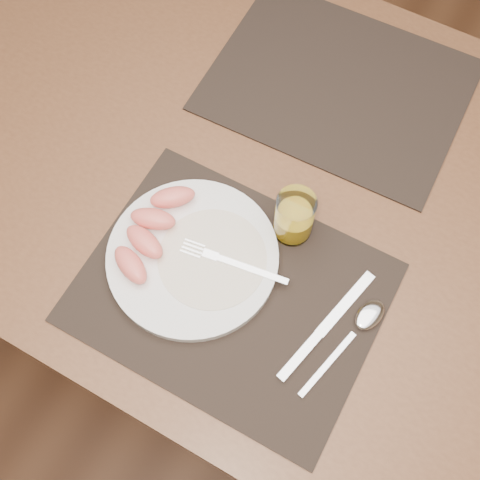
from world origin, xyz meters
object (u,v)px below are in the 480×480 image
at_px(knife, 319,334).
at_px(spoon, 363,322).
at_px(placemat_far, 338,85).
at_px(juice_glass, 294,218).
at_px(fork, 225,260).
at_px(table, 292,207).
at_px(plate, 193,257).
at_px(placemat_near, 231,292).

distance_m(knife, spoon, 0.07).
distance_m(placemat_far, knife, 0.47).
distance_m(placemat_far, juice_glass, 0.31).
relative_size(fork, spoon, 0.92).
bearing_deg(table, placemat_far, 96.71).
height_order(plate, spoon, plate).
relative_size(placemat_far, juice_glass, 4.80).
bearing_deg(placemat_near, placemat_far, 93.21).
bearing_deg(knife, spoon, 43.81).
relative_size(placemat_far, knife, 2.07).
bearing_deg(juice_glass, fork, -121.31).
xyz_separation_m(placemat_far, fork, (-0.01, -0.40, 0.02)).
bearing_deg(knife, placemat_far, 111.74).
bearing_deg(spoon, placemat_near, -164.91).
bearing_deg(placemat_far, table, -83.29).
height_order(knife, spoon, spoon).
distance_m(plate, fork, 0.05).
height_order(spoon, juice_glass, juice_glass).
relative_size(fork, knife, 0.80).
bearing_deg(juice_glass, table, 112.47).
relative_size(placemat_far, plate, 1.67).
bearing_deg(spoon, table, 139.92).
bearing_deg(placemat_far, placemat_near, -86.79).
bearing_deg(knife, fork, 170.46).
height_order(placemat_near, spoon, spoon).
xyz_separation_m(table, placemat_near, (-0.00, -0.22, 0.09)).
bearing_deg(placemat_near, knife, 2.08).
bearing_deg(plate, placemat_far, 82.64).
relative_size(table, juice_glass, 14.94).
bearing_deg(spoon, fork, -175.46).
xyz_separation_m(placemat_far, spoon, (0.22, -0.39, 0.01)).
height_order(plate, knife, plate).
xyz_separation_m(placemat_far, knife, (0.17, -0.43, 0.00)).
bearing_deg(fork, knife, -9.54).
height_order(placemat_far, juice_glass, juice_glass).
height_order(placemat_far, plate, plate).
height_order(placemat_far, knife, knife).
bearing_deg(placemat_far, juice_glass, -78.91).
height_order(table, placemat_near, placemat_near).
distance_m(spoon, juice_glass, 0.19).
bearing_deg(knife, juice_glass, 130.28).
bearing_deg(placemat_far, spoon, -59.94).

